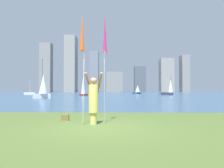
# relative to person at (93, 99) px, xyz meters

# --- Properties ---
(ground) EXTENTS (120.00, 138.00, 0.12)m
(ground) POSITION_rel_person_xyz_m (0.28, 50.42, -1.03)
(ground) COLOR #475B28
(person) EXTENTS (0.72, 0.53, 1.97)m
(person) POSITION_rel_person_xyz_m (0.00, 0.00, 0.00)
(person) COLOR #D8CC66
(person) RESTS_ON ground
(kite_flag_left) EXTENTS (0.16, 0.65, 4.20)m
(kite_flag_left) POSITION_rel_person_xyz_m (-0.40, -0.18, 2.42)
(kite_flag_left) COLOR #B2B2B7
(kite_flag_left) RESTS_ON ground
(kite_flag_right) EXTENTS (0.16, 0.51, 4.34)m
(kite_flag_right) POSITION_rel_person_xyz_m (0.40, 0.40, 2.51)
(kite_flag_right) COLOR #B2B2B7
(kite_flag_right) RESTS_ON ground
(bag) EXTENTS (0.30, 0.16, 0.25)m
(bag) POSITION_rel_person_xyz_m (-1.31, 0.96, -0.84)
(bag) COLOR olive
(bag) RESTS_ON ground
(sailboat_2) EXTENTS (2.64, 1.72, 3.40)m
(sailboat_2) POSITION_rel_person_xyz_m (6.18, 52.19, 0.24)
(sailboat_2) COLOR #2D6084
(sailboat_2) RESTS_ON ground
(sailboat_4) EXTENTS (2.94, 0.89, 3.71)m
(sailboat_4) POSITION_rel_person_xyz_m (-20.99, 45.08, -0.65)
(sailboat_4) COLOR silver
(sailboat_4) RESTS_ON ground
(sailboat_5) EXTENTS (1.65, 1.88, 5.68)m
(sailboat_5) POSITION_rel_person_xyz_m (-6.22, 35.92, 0.81)
(sailboat_5) COLOR maroon
(sailboat_5) RESTS_ON ground
(sailboat_6) EXTENTS (2.31, 1.92, 5.78)m
(sailboat_6) POSITION_rel_person_xyz_m (-10.15, 23.51, 0.87)
(sailboat_6) COLOR white
(sailboat_6) RESTS_ON ground
(sailboat_7) EXTENTS (2.48, 2.70, 4.05)m
(sailboat_7) POSITION_rel_person_xyz_m (12.04, 42.22, -0.60)
(sailboat_7) COLOR #333D51
(sailboat_7) RESTS_ON ground
(sailboat_8) EXTENTS (1.82, 2.36, 4.54)m
(sailboat_8) POSITION_rel_person_xyz_m (13.66, 45.36, 0.80)
(sailboat_8) COLOR white
(sailboat_8) RESTS_ON ground
(skyline_tower_0) EXTENTS (5.61, 4.74, 24.67)m
(skyline_tower_0) POSITION_rel_person_xyz_m (-35.87, 101.40, 11.37)
(skyline_tower_0) COLOR gray
(skyline_tower_0) RESTS_ON ground
(skyline_tower_1) EXTENTS (5.11, 7.74, 26.92)m
(skyline_tower_1) POSITION_rel_person_xyz_m (-22.10, 96.62, 12.49)
(skyline_tower_1) COLOR gray
(skyline_tower_1) RESTS_ON ground
(skyline_tower_2) EXTENTS (4.25, 4.16, 20.19)m
(skyline_tower_2) POSITION_rel_person_xyz_m (-11.15, 100.16, 9.13)
(skyline_tower_2) COLOR gray
(skyline_tower_2) RESTS_ON ground
(skyline_tower_3) EXTENTS (7.99, 4.44, 9.92)m
(skyline_tower_3) POSITION_rel_person_xyz_m (-1.01, 100.55, 4.00)
(skyline_tower_3) COLOR gray
(skyline_tower_3) RESTS_ON ground
(skyline_tower_4) EXTENTS (5.41, 5.34, 12.16)m
(skyline_tower_4) POSITION_rel_person_xyz_m (11.20, 96.83, 5.12)
(skyline_tower_4) COLOR #565B66
(skyline_tower_4) RESTS_ON ground
(skyline_tower_5) EXTENTS (6.16, 6.57, 15.88)m
(skyline_tower_5) POSITION_rel_person_xyz_m (23.82, 96.67, 6.97)
(skyline_tower_5) COLOR gray
(skyline_tower_5) RESTS_ON ground
(skyline_tower_6) EXTENTS (3.76, 5.64, 17.97)m
(skyline_tower_6) POSITION_rel_person_xyz_m (33.43, 99.99, 8.02)
(skyline_tower_6) COLOR gray
(skyline_tower_6) RESTS_ON ground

